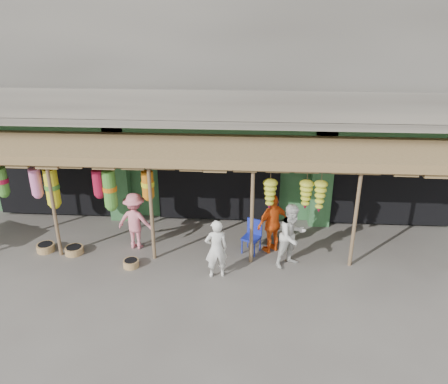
# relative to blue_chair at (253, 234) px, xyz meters

# --- Properties ---
(ground) EXTENTS (80.00, 80.00, 0.00)m
(ground) POSITION_rel_blue_chair_xyz_m (-1.03, -0.36, -0.50)
(ground) COLOR #514C47
(ground) RESTS_ON ground
(building) EXTENTS (16.40, 6.80, 7.00)m
(building) POSITION_rel_blue_chair_xyz_m (-1.03, 4.51, 2.87)
(building) COLOR gray
(building) RESTS_ON ground
(awning) EXTENTS (14.00, 2.70, 2.79)m
(awning) POSITION_rel_blue_chair_xyz_m (-1.20, 0.44, 2.08)
(awning) COLOR brown
(awning) RESTS_ON ground
(blue_chair) EXTENTS (0.56, 0.57, 0.89)m
(blue_chair) POSITION_rel_blue_chair_xyz_m (0.00, 0.00, 0.00)
(blue_chair) COLOR #172498
(blue_chair) RESTS_ON ground
(basket_left) EXTENTS (0.50, 0.50, 0.20)m
(basket_left) POSITION_rel_blue_chair_xyz_m (-5.52, -0.39, -0.40)
(basket_left) COLOR brown
(basket_left) RESTS_ON ground
(basket_mid) EXTENTS (0.50, 0.50, 0.19)m
(basket_mid) POSITION_rel_blue_chair_xyz_m (-4.71, -0.47, -0.40)
(basket_mid) COLOR olive
(basket_mid) RESTS_ON ground
(basket_right) EXTENTS (0.48, 0.48, 0.18)m
(basket_right) POSITION_rel_blue_chair_xyz_m (-3.03, -1.00, -0.41)
(basket_right) COLOR olive
(basket_right) RESTS_ON ground
(person_front) EXTENTS (0.62, 0.49, 1.49)m
(person_front) POSITION_rel_blue_chair_xyz_m (-0.86, -1.26, 0.25)
(person_front) COLOR white
(person_front) RESTS_ON ground
(person_right) EXTENTS (1.02, 0.98, 1.66)m
(person_right) POSITION_rel_blue_chair_xyz_m (0.97, -0.64, 0.33)
(person_right) COLOR silver
(person_right) RESTS_ON ground
(person_vendor) EXTENTS (1.01, 0.89, 1.63)m
(person_vendor) POSITION_rel_blue_chair_xyz_m (0.52, 0.03, 0.32)
(person_vendor) COLOR orange
(person_vendor) RESTS_ON ground
(person_shopper) EXTENTS (1.10, 0.75, 1.57)m
(person_shopper) POSITION_rel_blue_chair_xyz_m (-3.13, -0.02, 0.29)
(person_shopper) COLOR pink
(person_shopper) RESTS_ON ground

